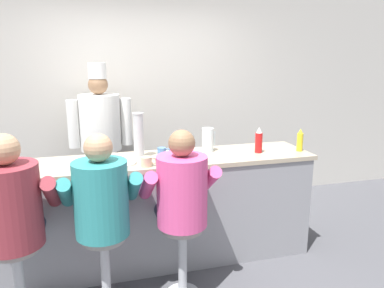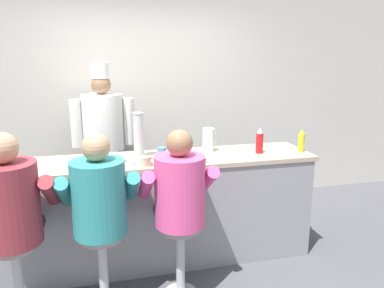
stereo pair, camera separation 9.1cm
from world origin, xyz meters
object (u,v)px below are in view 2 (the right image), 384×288
ketchup_bottle_red (259,141)px  hot_sauce_bottle_orange (188,152)px  water_pitcher_clear (208,140)px  breakfast_plate (120,162)px  coffee_mug_tan (146,161)px  diner_seated_maroon (11,207)px  diner_seated_teal (99,202)px  cup_stack_steel (139,135)px  coffee_mug_blue (162,153)px  mustard_bottle_yellow (301,141)px  diner_seated_pink (179,195)px  cook_in_whites_near (104,135)px  cereal_bowl (198,160)px

ketchup_bottle_red → hot_sauce_bottle_orange: bearing=-175.8°
ketchup_bottle_red → water_pitcher_clear: ketchup_bottle_red is taller
water_pitcher_clear → breakfast_plate: water_pitcher_clear is taller
coffee_mug_tan → diner_seated_maroon: bearing=-161.0°
ketchup_bottle_red → hot_sauce_bottle_orange: 0.71m
ketchup_bottle_red → coffee_mug_tan: size_ratio=1.80×
water_pitcher_clear → diner_seated_teal: diner_seated_teal is taller
diner_seated_maroon → cup_stack_steel: bearing=33.3°
coffee_mug_blue → diner_seated_teal: bearing=-134.9°
mustard_bottle_yellow → diner_seated_teal: bearing=-166.2°
mustard_bottle_yellow → breakfast_plate: (-1.71, 0.02, -0.09)m
water_pitcher_clear → diner_seated_maroon: diner_seated_maroon is taller
hot_sauce_bottle_orange → diner_seated_pink: diner_seated_pink is taller
breakfast_plate → cook_in_whites_near: size_ratio=0.15×
breakfast_plate → cook_in_whites_near: 1.19m
hot_sauce_bottle_orange → coffee_mug_tan: size_ratio=0.95×
ketchup_bottle_red → mustard_bottle_yellow: bearing=-7.2°
mustard_bottle_yellow → coffee_mug_blue: mustard_bottle_yellow is taller
water_pitcher_clear → diner_seated_pink: bearing=-122.3°
water_pitcher_clear → hot_sauce_bottle_orange: bearing=-137.9°
mustard_bottle_yellow → diner_seated_maroon: 2.55m
coffee_mug_blue → ketchup_bottle_red: bearing=-3.2°
cup_stack_steel → coffee_mug_blue: bearing=-18.9°
cereal_bowl → diner_seated_teal: (-0.84, -0.34, -0.17)m
diner_seated_pink → diner_seated_maroon: bearing=179.9°
cup_stack_steel → diner_seated_teal: (-0.37, -0.64, -0.35)m
water_pitcher_clear → cup_stack_steel: (-0.67, -0.06, 0.09)m
ketchup_bottle_red → mustard_bottle_yellow: ketchup_bottle_red is taller
cup_stack_steel → diner_seated_teal: size_ratio=0.30×
cereal_bowl → cook_in_whites_near: (-0.77, 1.33, -0.02)m
breakfast_plate → diner_seated_maroon: diner_seated_maroon is taller
water_pitcher_clear → cup_stack_steel: bearing=-175.3°
cereal_bowl → cook_in_whites_near: cook_in_whites_near is taller
cup_stack_steel → breakfast_plate: bearing=-140.0°
cup_stack_steel → cereal_bowl: bearing=-32.1°
coffee_mug_blue → hot_sauce_bottle_orange: bearing=-25.4°
diner_seated_maroon → diner_seated_teal: (0.60, -0.00, -0.01)m
water_pitcher_clear → diner_seated_teal: 1.27m
mustard_bottle_yellow → cup_stack_steel: size_ratio=0.54×
water_pitcher_clear → diner_seated_maroon: bearing=-157.1°
coffee_mug_tan → diner_seated_pink: diner_seated_pink is taller
coffee_mug_tan → diner_seated_maroon: (-0.99, -0.34, -0.17)m
diner_seated_teal → hot_sauce_bottle_orange: bearing=30.6°
cup_stack_steel → diner_seated_pink: 0.76m
mustard_bottle_yellow → breakfast_plate: 1.71m
breakfast_plate → coffee_mug_tan: 0.25m
breakfast_plate → coffee_mug_tan: (0.21, -0.14, 0.03)m
coffee_mug_blue → cook_in_whites_near: cook_in_whites_near is taller
cereal_bowl → diner_seated_pink: size_ratio=0.11×
coffee_mug_tan → cup_stack_steel: 0.34m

